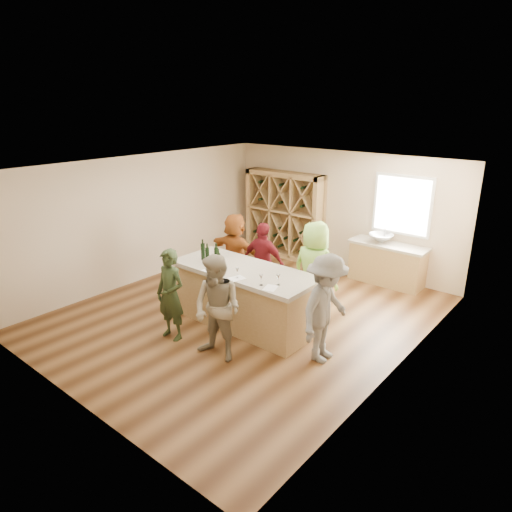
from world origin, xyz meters
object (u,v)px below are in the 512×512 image
Objects in this scene: wine_bottle_d at (219,260)px; tasting_counter_base at (245,298)px; person_far_right at (314,270)px; wine_rack at (284,215)px; wine_bottle_c at (216,256)px; wine_bottle_a at (203,252)px; person_near_right at (217,309)px; sink at (381,238)px; wine_bottle_b at (207,256)px; person_far_left at (235,251)px; person_near_left at (170,295)px; person_far_mid at (263,263)px; person_server at (326,309)px.

tasting_counter_base is at bearing 33.98° from wine_bottle_d.
person_far_right reaches higher than wine_bottle_d.
wine_rack is 3.53m from person_far_right.
wine_rack is 3.91m from wine_bottle_c.
wine_bottle_a is 0.36m from wine_bottle_c.
person_near_right is at bearing -68.85° from tasting_counter_base.
sink is 3.95m from wine_bottle_c.
wine_bottle_b is 0.18× the size of person_far_left.
person_near_left is 0.86× the size of person_far_right.
person_near_left is (-0.25, -0.92, -0.42)m from wine_bottle_d.
person_far_right is at bearing 42.48° from wine_bottle_b.
person_near_left is (-1.59, -4.68, -0.22)m from sink.
person_near_right reaches higher than wine_bottle_a.
wine_bottle_d is (0.30, -0.02, -0.01)m from wine_bottle_b.
person_near_left is 2.21m from person_far_mid.
wine_rack is 2.90m from person_far_mid.
person_server reaches higher than person_near_left.
person_far_left is at bearing 122.24° from wine_bottle_d.
person_near_left is at bearing 105.97° from person_far_left.
sink is at bearing 62.96° from wine_bottle_a.
tasting_counter_base is 8.61× the size of wine_bottle_b.
person_far_left is (-0.91, 1.45, -0.39)m from wine_bottle_d.
wine_bottle_b is 0.18× the size of person_near_right.
person_far_right reaches higher than person_far_left.
wine_rack is 5.09m from person_server.
sink is at bearing -95.95° from person_far_right.
person_near_left is 2.67m from person_far_right.
person_near_left is at bearing -118.14° from tasting_counter_base.
person_near_right reaches higher than wine_bottle_c.
person_far_mid is at bearing 90.11° from wine_bottle_d.
wine_bottle_a is 1.01× the size of wine_bottle_c.
wine_bottle_c is 0.18× the size of person_server.
wine_bottle_c is 1.59m from person_far_left.
wine_bottle_b is (-1.64, -3.73, 0.22)m from sink.
person_near_left is 2.46m from person_far_left.
person_server reaches higher than sink.
person_server reaches higher than wine_bottle_c.
person_far_right reaches higher than wine_bottle_a.
wine_rack is 1.29× the size of person_near_right.
person_far_right reaches higher than wine_bottle_b.
person_far_left is (-0.39, 1.33, -0.41)m from wine_bottle_a.
tasting_counter_base is 1.14m from person_far_mid.
wine_rack reaches higher than sink.
person_far_mid is at bearing 59.96° from person_server.
sink is 3.99m from wine_bottle_d.
person_far_mid is 1.16m from person_far_right.
person_near_right is (1.07, 0.03, 0.06)m from person_near_left.
person_far_mid is (0.30, 1.25, -0.41)m from wine_bottle_b.
person_near_right reaches higher than wine_bottle_d.
wine_rack reaches higher than person_server.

